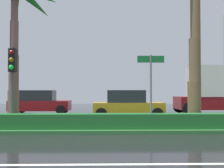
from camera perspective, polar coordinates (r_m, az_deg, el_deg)
The scene contains 10 objects.
ground_plane at distance 13.04m, azimuth -0.34°, elevation -9.12°, with size 90.00×42.00×0.10m, color black.
near_lane_divider_stripe at distance 6.16m, azimuth 0.67°, elevation -17.26°, with size 81.00×0.14×0.01m, color white.
median_strip at distance 12.04m, azimuth -0.27°, elevation -9.16°, with size 85.50×4.00×0.15m, color #2D6B33.
median_hedge at distance 10.60m, azimuth -0.15°, elevation -8.16°, with size 76.50×0.70×0.60m.
palm_tree_mid_left at distance 13.00m, azimuth -20.66°, elevation 15.82°, with size 4.01×3.93×6.78m.
traffic_signal_median_left at distance 11.43m, azimuth -21.04°, elevation 2.45°, with size 0.28×0.43×3.33m.
street_name_sign at distance 10.68m, azimuth 8.54°, elevation 0.66°, with size 1.10×0.08×3.00m.
car_in_traffic_second at distance 19.78m, azimuth -15.57°, elevation -3.93°, with size 4.30×2.02×1.72m.
car_in_traffic_third at distance 16.16m, azimuth 3.41°, elevation -4.53°, with size 4.30×2.02×1.72m.
box_truck_lead at distance 20.39m, azimuth 22.56°, elevation -1.77°, with size 6.40×2.64×3.46m.
Camera 1 is at (-0.19, -3.93, 1.67)m, focal length 41.58 mm.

